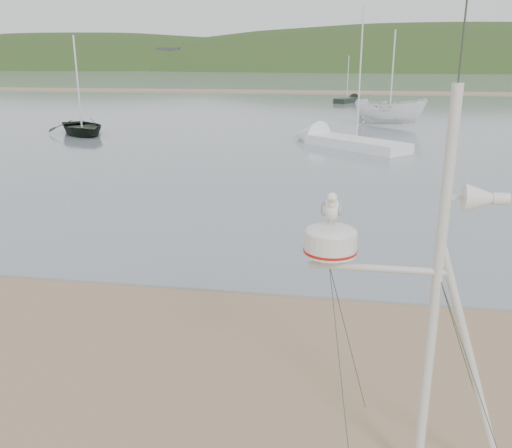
% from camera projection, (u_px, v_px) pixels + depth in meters
% --- Properties ---
extents(ground, '(560.00, 560.00, 0.00)m').
position_uv_depth(ground, '(76.00, 404.00, 7.50)').
color(ground, '#896C4F').
rests_on(ground, ground).
extents(water, '(560.00, 256.00, 0.04)m').
position_uv_depth(water, '(334.00, 77.00, 131.95)').
color(water, slate).
rests_on(water, ground).
extents(sandbar, '(560.00, 7.00, 0.07)m').
position_uv_depth(sandbar, '(321.00, 92.00, 73.48)').
color(sandbar, '#896C4F').
rests_on(sandbar, water).
extents(hill_ridge, '(620.00, 180.00, 80.00)m').
position_uv_depth(hill_ridge, '(382.00, 116.00, 232.00)').
color(hill_ridge, '#213515').
rests_on(hill_ridge, ground).
extents(far_cottages, '(294.40, 6.30, 8.00)m').
position_uv_depth(far_cottages, '(348.00, 59.00, 190.65)').
color(far_cottages, beige).
rests_on(far_cottages, ground).
extents(mast_rig, '(2.36, 2.51, 5.32)m').
position_uv_depth(mast_rig, '(421.00, 380.00, 5.81)').
color(mast_rig, silver).
rests_on(mast_rig, ground).
extents(boat_dark, '(3.11, 2.94, 4.65)m').
position_uv_depth(boat_dark, '(79.00, 96.00, 32.52)').
color(boat_dark, black).
rests_on(boat_dark, water).
extents(boat_white, '(2.52, 2.49, 5.05)m').
position_uv_depth(boat_white, '(391.00, 89.00, 36.66)').
color(boat_white, white).
rests_on(boat_white, water).
extents(sailboat_dark_mid, '(3.30, 5.08, 5.09)m').
position_uv_depth(sailboat_dark_mid, '(351.00, 99.00, 57.61)').
color(sailboat_dark_mid, black).
rests_on(sailboat_dark_mid, ground).
extents(sailboat_white_near, '(6.97, 6.52, 7.61)m').
position_uv_depth(sailboat_white_near, '(327.00, 139.00, 29.78)').
color(sailboat_white_near, white).
rests_on(sailboat_white_near, ground).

